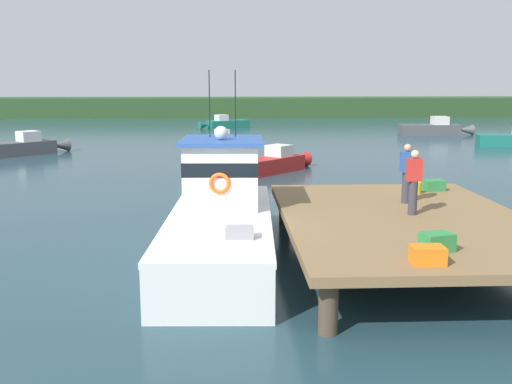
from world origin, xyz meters
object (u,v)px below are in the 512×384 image
Objects in this scene: deckhand_by_the_boat at (407,172)px; moored_boat_far_right at (275,163)px; moored_boat_outer_mooring at (23,147)px; mooring_buoy_spare_mooring at (228,152)px; moored_boat_near_channel at (224,139)px; crate_single_far at (437,242)px; bait_bucket at (416,188)px; crate_single_by_cleat at (434,185)px; moored_boat_far_left at (225,124)px; deckhand_further_back at (414,181)px; main_fishing_boat at (221,217)px; mooring_buoy_channel_marker at (225,151)px; crate_stack_near_edge at (428,255)px; moored_boat_off_the_point at (434,129)px.

deckhand_by_the_boat reaches higher than moored_boat_far_right.
moored_boat_outer_mooring reaches higher than mooring_buoy_spare_mooring.
moored_boat_outer_mooring reaches higher than moored_boat_near_channel.
crate_single_far reaches higher than moored_boat_far_right.
moored_boat_outer_mooring is at bearing 153.54° from moored_boat_far_right.
bait_bucket is 25.69m from moored_boat_near_channel.
crate_single_by_cleat reaches higher than moored_boat_far_left.
deckhand_further_back is at bearing -52.26° from moored_boat_outer_mooring.
mooring_buoy_spare_mooring is (-4.65, 21.73, -1.86)m from deckhand_further_back.
main_fishing_boat is 5.80m from crate_single_far.
main_fishing_boat is 21.68m from mooring_buoy_channel_marker.
deckhand_by_the_boat is 26.89m from moored_boat_near_channel.
crate_stack_near_edge is 40.65m from moored_boat_off_the_point.
main_fishing_boat reaches higher than mooring_buoy_spare_mooring.
deckhand_by_the_boat is at bearing 7.73° from main_fishing_boat.
moored_boat_outer_mooring is 12.44m from mooring_buoy_channel_marker.
bait_bucket is 20.50m from mooring_buoy_channel_marker.
mooring_buoy_channel_marker is (12.43, 0.06, -0.31)m from moored_boat_outer_mooring.
crate_stack_near_edge is (3.84, -4.69, 0.36)m from main_fishing_boat.
deckhand_by_the_boat is (1.22, 5.37, 0.69)m from crate_stack_near_edge.
moored_boat_off_the_point is 32.31m from moored_boat_outer_mooring.
moored_boat_near_channel is at bearing 105.09° from crate_single_by_cleat.
mooring_buoy_spare_mooring is at bearing 89.58° from main_fishing_boat.
moored_boat_far_right is at bearing -71.30° from mooring_buoy_channel_marker.
crate_single_by_cleat is at bearing 51.53° from deckhand_by_the_boat.
crate_single_by_cleat reaches higher than mooring_buoy_channel_marker.
moored_boat_off_the_point is 18.86m from moored_boat_near_channel.
moored_boat_far_right is 7.94m from mooring_buoy_channel_marker.
mooring_buoy_spare_mooring is (0.29, -20.71, -0.25)m from moored_boat_far_left.
crate_single_far is 1.63× the size of mooring_buoy_channel_marker.
moored_boat_outer_mooring is (-17.28, 22.32, -1.56)m from deckhand_further_back.
moored_boat_far_right is at bearing 94.04° from crate_stack_near_edge.
moored_boat_far_right is at bearing -78.38° from moored_boat_near_channel.
mooring_buoy_spare_mooring is (-5.62, 18.97, -1.17)m from bait_bucket.
main_fishing_boat is 4.97m from deckhand_further_back.
main_fishing_boat is 1.97× the size of moored_boat_far_left.
bait_bucket is at bearing 70.65° from deckhand_further_back.
crate_stack_near_edge is 0.14× the size of moored_boat_near_channel.
deckhand_by_the_boat is at bearing 79.91° from deckhand_further_back.
deckhand_further_back is at bearing -110.39° from moored_boat_off_the_point.
crate_stack_near_edge is 18.90m from moored_boat_far_right.
crate_single_far is 0.37× the size of deckhand_by_the_boat.
crate_single_far reaches higher than crate_stack_near_edge.
main_fishing_boat reaches higher than moored_boat_near_channel.
crate_single_far reaches higher than bait_bucket.
mooring_buoy_spare_mooring is at bearing -89.19° from moored_boat_far_left.
bait_bucket is 0.21× the size of deckhand_by_the_boat.
crate_single_by_cleat is 3.67m from deckhand_further_back.
mooring_buoy_spare_mooring is at bearing 106.50° from bait_bucket.
deckhand_further_back is at bearing 76.31° from crate_stack_near_edge.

